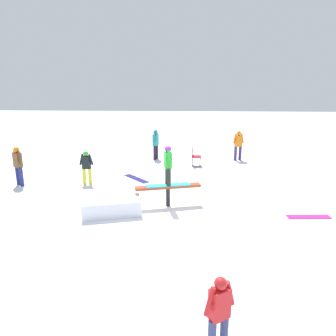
% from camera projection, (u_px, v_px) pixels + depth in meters
% --- Properties ---
extents(ground_plane, '(60.00, 60.00, 0.00)m').
position_uv_depth(ground_plane, '(168.00, 206.00, 10.92)').
color(ground_plane, white).
extents(rail_feature, '(2.18, 0.79, 0.71)m').
position_uv_depth(rail_feature, '(168.00, 189.00, 10.76)').
color(rail_feature, black).
rests_on(rail_feature, ground).
extents(snow_kicker_ramp, '(2.11, 1.89, 0.50)m').
position_uv_depth(snow_kicker_ramp, '(111.00, 203.00, 10.50)').
color(snow_kicker_ramp, white).
rests_on(snow_kicker_ramp, ground).
extents(main_rider_on_rail, '(1.50, 0.68, 1.34)m').
position_uv_depth(main_rider_on_rail, '(168.00, 167.00, 10.55)').
color(main_rider_on_rail, '#2EB8CE').
rests_on(main_rider_on_rail, rail_feature).
extents(bystander_black, '(0.58, 0.21, 1.35)m').
position_uv_depth(bystander_black, '(87.00, 166.00, 12.90)').
color(bystander_black, yellow).
rests_on(bystander_black, ground).
extents(bystander_brown, '(0.57, 0.44, 1.55)m').
position_uv_depth(bystander_brown, '(18.00, 164.00, 12.71)').
color(bystander_brown, navy).
rests_on(bystander_brown, ground).
extents(bystander_orange, '(0.61, 0.31, 1.51)m').
position_uv_depth(bystander_orange, '(238.00, 144.00, 16.57)').
color(bystander_orange, navy).
rests_on(bystander_orange, ground).
extents(bystander_red, '(0.53, 0.38, 1.33)m').
position_uv_depth(bystander_red, '(219.00, 311.00, 4.96)').
color(bystander_red, '#3A4374').
rests_on(bystander_red, ground).
extents(bystander_teal, '(0.31, 0.64, 1.54)m').
position_uv_depth(bystander_teal, '(156.00, 143.00, 16.75)').
color(bystander_teal, '#271A2C').
rests_on(bystander_teal, ground).
extents(loose_snowboard_magenta, '(1.33, 0.35, 0.02)m').
position_uv_depth(loose_snowboard_magenta, '(309.00, 217.00, 10.03)').
color(loose_snowboard_magenta, '#D22292').
rests_on(loose_snowboard_magenta, ground).
extents(loose_snowboard_navy, '(1.18, 1.26, 0.02)m').
position_uv_depth(loose_snowboard_navy, '(136.00, 179.00, 13.76)').
color(loose_snowboard_navy, navy).
rests_on(loose_snowboard_navy, ground).
extents(folding_chair, '(0.45, 0.45, 0.88)m').
position_uv_depth(folding_chair, '(195.00, 157.00, 15.64)').
color(folding_chair, '#3F3F44').
rests_on(folding_chair, ground).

